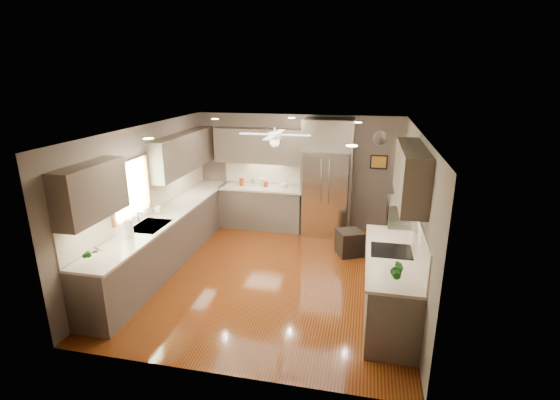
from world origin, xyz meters
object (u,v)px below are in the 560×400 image
at_px(potted_plant_right, 397,271).
at_px(stool, 350,243).
at_px(soap_bottle, 159,209).
at_px(potted_plant_left, 94,252).
at_px(refrigerator, 327,180).
at_px(canister_a, 242,182).
at_px(canister_d, 266,184).
at_px(paper_towel, 129,228).
at_px(canister_c, 262,183).
at_px(bowl, 283,187).
at_px(microwave, 403,212).
at_px(canister_b, 253,183).

bearing_deg(potted_plant_right, stool, 103.42).
distance_m(soap_bottle, potted_plant_right, 4.33).
xyz_separation_m(potted_plant_left, refrigerator, (2.64, 4.06, 0.10)).
xyz_separation_m(soap_bottle, stool, (3.34, 1.05, -0.80)).
bearing_deg(canister_a, refrigerator, -1.64).
xyz_separation_m(canister_d, paper_towel, (-1.34, -3.23, 0.08)).
distance_m(soap_bottle, paper_towel, 1.09).
xyz_separation_m(canister_a, paper_towel, (-0.78, -3.22, 0.06)).
xyz_separation_m(canister_a, soap_bottle, (-0.86, -2.14, 0.02)).
height_order(canister_d, stool, canister_d).
distance_m(canister_c, canister_d, 0.10).
xyz_separation_m(soap_bottle, refrigerator, (2.76, 2.09, 0.15)).
bearing_deg(paper_towel, bowl, 61.81).
distance_m(microwave, stool, 2.22).
xyz_separation_m(canister_d, stool, (1.91, -1.09, -0.76)).
bearing_deg(bowl, canister_a, 179.88).
relative_size(potted_plant_left, refrigerator, 0.12).
height_order(soap_bottle, stool, soap_bottle).
xyz_separation_m(soap_bottle, microwave, (4.09, -0.62, 0.44)).
xyz_separation_m(refrigerator, stool, (0.58, -1.03, -0.95)).
bearing_deg(potted_plant_left, microwave, 18.82).
relative_size(canister_d, microwave, 0.22).
bearing_deg(microwave, canister_c, 134.92).
distance_m(canister_a, canister_c, 0.46).
xyz_separation_m(canister_b, soap_bottle, (-1.12, -2.17, 0.03)).
distance_m(canister_d, potted_plant_right, 4.60).
bearing_deg(canister_b, canister_a, -172.38).
bearing_deg(canister_a, canister_c, 1.31).
bearing_deg(canister_a, stool, -23.74).
height_order(canister_c, refrigerator, refrigerator).
relative_size(canister_a, potted_plant_left, 0.54).
bearing_deg(canister_c, soap_bottle, -121.62).
distance_m(bowl, stool, 2.01).
bearing_deg(potted_plant_right, canister_b, 126.68).
relative_size(canister_a, refrigerator, 0.07).
distance_m(potted_plant_left, refrigerator, 4.85).
bearing_deg(soap_bottle, refrigerator, 37.05).
bearing_deg(bowl, stool, -35.48).
xyz_separation_m(potted_plant_right, stool, (-0.65, 2.73, -0.85)).
relative_size(potted_plant_left, paper_towel, 1.01).
bearing_deg(canister_d, canister_b, 174.40).
bearing_deg(canister_d, microwave, -46.07).
height_order(soap_bottle, bowl, soap_bottle).
bearing_deg(paper_towel, canister_a, 76.44).
distance_m(potted_plant_left, microwave, 4.21).
bearing_deg(soap_bottle, microwave, -8.66).
xyz_separation_m(soap_bottle, bowl, (1.81, 2.14, -0.07)).
distance_m(refrigerator, paper_towel, 4.15).
bearing_deg(potted_plant_left, paper_towel, 92.08).
relative_size(canister_c, bowl, 1.00).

